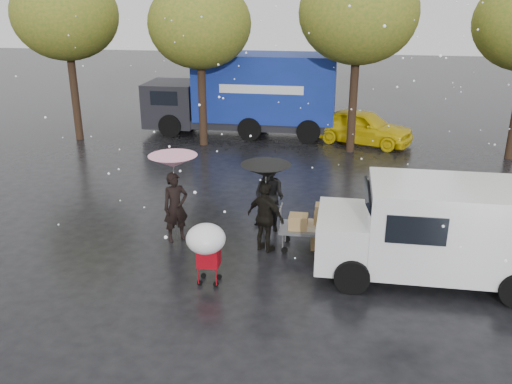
% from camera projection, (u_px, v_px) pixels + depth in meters
% --- Properties ---
extents(ground, '(90.00, 90.00, 0.00)m').
position_uv_depth(ground, '(242.00, 263.00, 12.75)').
color(ground, black).
rests_on(ground, ground).
extents(person_pink, '(0.79, 0.75, 1.81)m').
position_uv_depth(person_pink, '(176.00, 207.00, 13.66)').
color(person_pink, black).
rests_on(person_pink, ground).
extents(person_middle, '(1.13, 1.04, 1.86)m').
position_uv_depth(person_middle, '(269.00, 197.00, 14.24)').
color(person_middle, black).
rests_on(person_middle, ground).
extents(person_black, '(1.12, 0.86, 1.77)m').
position_uv_depth(person_black, '(266.00, 217.00, 13.09)').
color(person_black, black).
rests_on(person_black, ground).
extents(umbrella_pink, '(1.21, 1.21, 2.27)m').
position_uv_depth(umbrella_pink, '(173.00, 161.00, 13.23)').
color(umbrella_pink, '#4C4C4C').
rests_on(umbrella_pink, ground).
extents(umbrella_black, '(1.20, 1.20, 2.23)m').
position_uv_depth(umbrella_black, '(266.00, 171.00, 12.67)').
color(umbrella_black, '#4C4C4C').
rests_on(umbrella_black, ground).
extents(vendor_cart, '(1.52, 0.80, 1.27)m').
position_uv_depth(vendor_cart, '(314.00, 223.00, 13.19)').
color(vendor_cart, slate).
rests_on(vendor_cart, ground).
extents(shopping_cart, '(0.84, 0.84, 1.46)m').
position_uv_depth(shopping_cart, '(206.00, 242.00, 11.42)').
color(shopping_cart, '#AE0916').
rests_on(shopping_cart, ground).
extents(white_van, '(4.91, 2.18, 2.20)m').
position_uv_depth(white_van, '(438.00, 230.00, 11.76)').
color(white_van, white).
rests_on(white_van, ground).
extents(blue_truck, '(8.30, 2.60, 3.50)m').
position_uv_depth(blue_truck, '(246.00, 94.00, 23.63)').
color(blue_truck, navy).
rests_on(blue_truck, ground).
extents(box_ground_near, '(0.49, 0.41, 0.41)m').
position_uv_depth(box_ground_near, '(320.00, 240.00, 13.44)').
color(box_ground_near, olive).
rests_on(box_ground_near, ground).
extents(box_ground_far, '(0.51, 0.46, 0.33)m').
position_uv_depth(box_ground_far, '(330.00, 255.00, 12.81)').
color(box_ground_far, olive).
rests_on(box_ground_far, ground).
extents(yellow_taxi, '(4.51, 3.06, 1.43)m').
position_uv_depth(yellow_taxi, '(362.00, 127.00, 22.46)').
color(yellow_taxi, yellow).
rests_on(yellow_taxi, ground).
extents(tree_row, '(21.60, 4.40, 7.12)m').
position_uv_depth(tree_row, '(278.00, 19.00, 20.30)').
color(tree_row, black).
rests_on(tree_row, ground).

